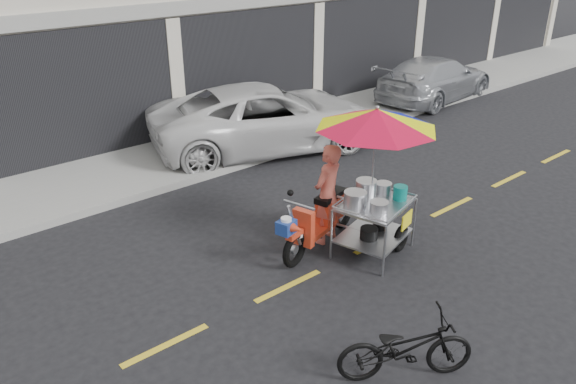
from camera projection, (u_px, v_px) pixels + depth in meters
ground at (380, 242)px, 9.33m from camera, size 90.00×90.00×0.00m
sidewalk at (203, 148)px, 13.12m from camera, size 45.00×3.00×0.15m
centerline at (380, 241)px, 9.33m from camera, size 42.00×0.10×0.01m
white_pickup at (267, 117)px, 13.03m from camera, size 5.89×4.02×1.50m
silver_pickup at (435, 79)px, 16.79m from camera, size 4.66×2.29×1.30m
near_bicycle at (406, 347)px, 6.36m from camera, size 1.63×1.32×0.83m
food_vendor_rig at (357, 161)px, 8.55m from camera, size 2.75×2.27×2.41m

